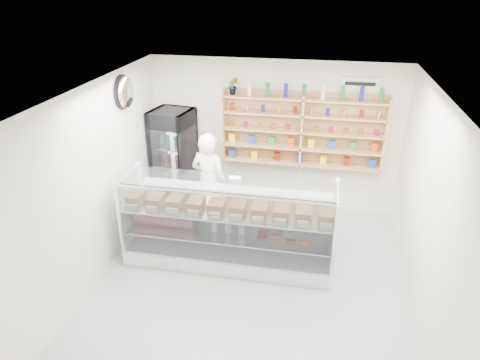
# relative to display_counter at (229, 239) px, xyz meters

# --- Properties ---
(room) EXTENTS (5.00, 5.00, 5.00)m
(room) POSITION_rel_display_counter_xyz_m (0.44, -0.60, 1.03)
(room) COLOR #A7A8AC
(room) RESTS_ON ground
(display_counter) EXTENTS (3.18, 0.95, 1.38)m
(display_counter) POSITION_rel_display_counter_xyz_m (0.00, 0.00, 0.00)
(display_counter) COLOR white
(display_counter) RESTS_ON floor
(shop_worker) EXTENTS (0.74, 0.59, 1.78)m
(shop_worker) POSITION_rel_display_counter_xyz_m (-0.52, 0.84, 0.52)
(shop_worker) COLOR white
(shop_worker) RESTS_ON floor
(drinks_cooler) EXTENTS (0.80, 0.78, 1.91)m
(drinks_cooler) POSITION_rel_display_counter_xyz_m (-1.37, 1.53, 0.59)
(drinks_cooler) COLOR black
(drinks_cooler) RESTS_ON floor
(wall_shelving) EXTENTS (2.84, 0.28, 1.33)m
(wall_shelving) POSITION_rel_display_counter_xyz_m (0.94, 1.74, 1.22)
(wall_shelving) COLOR tan
(wall_shelving) RESTS_ON back_wall
(potted_plant) EXTENTS (0.20, 0.17, 0.31)m
(potted_plant) POSITION_rel_display_counter_xyz_m (-0.28, 1.74, 1.97)
(potted_plant) COLOR #1E6626
(potted_plant) RESTS_ON wall_shelving
(security_mirror) EXTENTS (0.15, 0.50, 0.50)m
(security_mirror) POSITION_rel_display_counter_xyz_m (-1.73, 0.60, 2.08)
(security_mirror) COLOR silver
(security_mirror) RESTS_ON left_wall
(wall_sign) EXTENTS (0.62, 0.03, 0.20)m
(wall_sign) POSITION_rel_display_counter_xyz_m (1.84, 1.87, 2.08)
(wall_sign) COLOR white
(wall_sign) RESTS_ON back_wall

